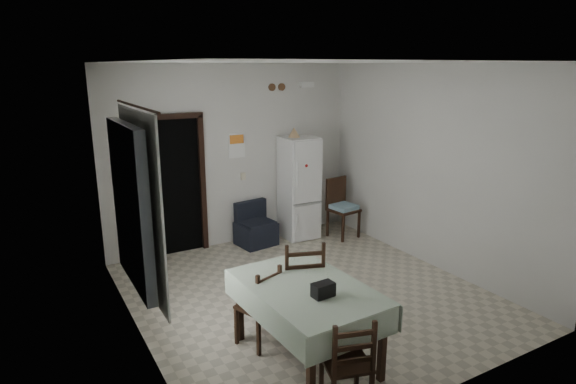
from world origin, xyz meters
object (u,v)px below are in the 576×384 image
at_px(navy_seat, 256,224).
at_px(dining_chair_far_left, 258,305).
at_px(dining_table, 306,323).
at_px(dining_chair_near_head, 346,362).
at_px(corner_chair, 344,208).
at_px(dining_chair_far_right, 301,283).
at_px(fridge, 299,188).

height_order(navy_seat, dining_chair_far_left, dining_chair_far_left).
xyz_separation_m(dining_table, dining_chair_far_left, (-0.29, 0.49, 0.04)).
height_order(dining_table, dining_chair_near_head, dining_chair_near_head).
height_order(corner_chair, dining_chair_far_right, dining_chair_far_right).
relative_size(fridge, dining_chair_far_right, 1.61).
relative_size(dining_table, dining_chair_far_right, 1.43).
distance_m(dining_chair_far_right, dining_chair_near_head, 1.37).
relative_size(dining_table, dining_chair_near_head, 1.70).
xyz_separation_m(dining_chair_far_left, dining_chair_far_right, (0.56, 0.05, 0.09)).
height_order(navy_seat, corner_chair, corner_chair).
bearing_deg(corner_chair, dining_table, -139.66).
distance_m(dining_chair_far_left, dining_chair_far_right, 0.57).
bearing_deg(corner_chair, navy_seat, 156.49).
bearing_deg(dining_chair_far_left, fridge, -147.97).
distance_m(dining_chair_far_left, dining_chair_near_head, 1.29).
height_order(fridge, dining_chair_near_head, fridge).
bearing_deg(corner_chair, dining_chair_far_right, -142.69).
xyz_separation_m(dining_table, dining_chair_near_head, (-0.09, -0.78, 0.05)).
height_order(corner_chair, dining_table, corner_chair).
bearing_deg(dining_chair_far_left, dining_chair_far_right, 165.75).
height_order(navy_seat, dining_chair_near_head, dining_chair_near_head).
bearing_deg(dining_table, navy_seat, 70.43).
relative_size(fridge, dining_chair_far_left, 1.95).
xyz_separation_m(dining_chair_far_right, dining_chair_near_head, (-0.36, -1.32, -0.08)).
bearing_deg(dining_table, dining_chair_far_left, 118.29).
bearing_deg(dining_chair_near_head, navy_seat, -88.70).
relative_size(dining_chair_far_left, dining_chair_far_right, 0.83).
relative_size(corner_chair, dining_chair_near_head, 1.13).
xyz_separation_m(fridge, corner_chair, (0.64, -0.42, -0.35)).
bearing_deg(corner_chair, fridge, 139.42).
bearing_deg(navy_seat, dining_table, -114.82).
height_order(corner_chair, dining_chair_near_head, corner_chair).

